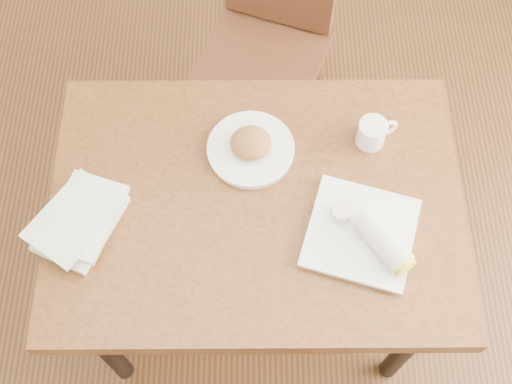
{
  "coord_description": "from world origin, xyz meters",
  "views": [
    {
      "loc": [
        -0.0,
        -0.77,
        2.32
      ],
      "look_at": [
        0.0,
        0.0,
        0.8
      ],
      "focal_mm": 45.0,
      "sensor_mm": 36.0,
      "label": 1
    }
  ],
  "objects_px": {
    "chair_far": "(269,31)",
    "plate_burrito": "(368,235)",
    "table": "(256,214)",
    "coffee_mug": "(373,132)",
    "plate_scone": "(251,147)",
    "book_stack": "(80,220)"
  },
  "relations": [
    {
      "from": "coffee_mug",
      "to": "plate_scone",
      "type": "bearing_deg",
      "value": -174.1
    },
    {
      "from": "coffee_mug",
      "to": "chair_far",
      "type": "bearing_deg",
      "value": 115.93
    },
    {
      "from": "chair_far",
      "to": "book_stack",
      "type": "distance_m",
      "value": 1.01
    },
    {
      "from": "plate_scone",
      "to": "plate_burrito",
      "type": "bearing_deg",
      "value": -41.64
    },
    {
      "from": "plate_scone",
      "to": "coffee_mug",
      "type": "xyz_separation_m",
      "value": [
        0.34,
        0.04,
        0.02
      ]
    },
    {
      "from": "coffee_mug",
      "to": "book_stack",
      "type": "height_order",
      "value": "coffee_mug"
    },
    {
      "from": "table",
      "to": "plate_scone",
      "type": "distance_m",
      "value": 0.19
    },
    {
      "from": "plate_burrito",
      "to": "coffee_mug",
      "type": "bearing_deg",
      "value": 82.85
    },
    {
      "from": "table",
      "to": "plate_burrito",
      "type": "bearing_deg",
      "value": -21.86
    },
    {
      "from": "table",
      "to": "book_stack",
      "type": "distance_m",
      "value": 0.48
    },
    {
      "from": "chair_far",
      "to": "plate_burrito",
      "type": "distance_m",
      "value": 0.95
    },
    {
      "from": "table",
      "to": "coffee_mug",
      "type": "bearing_deg",
      "value": 29.95
    },
    {
      "from": "table",
      "to": "plate_scone",
      "type": "xyz_separation_m",
      "value": [
        -0.01,
        0.15,
        0.11
      ]
    },
    {
      "from": "table",
      "to": "plate_burrito",
      "type": "distance_m",
      "value": 0.33
    },
    {
      "from": "coffee_mug",
      "to": "plate_burrito",
      "type": "distance_m",
      "value": 0.31
    },
    {
      "from": "chair_far",
      "to": "plate_scone",
      "type": "bearing_deg",
      "value": -95.82
    },
    {
      "from": "table",
      "to": "plate_scone",
      "type": "height_order",
      "value": "plate_scone"
    },
    {
      "from": "coffee_mug",
      "to": "table",
      "type": "bearing_deg",
      "value": -150.05
    },
    {
      "from": "plate_scone",
      "to": "book_stack",
      "type": "distance_m",
      "value": 0.5
    },
    {
      "from": "table",
      "to": "book_stack",
      "type": "relative_size",
      "value": 3.85
    },
    {
      "from": "table",
      "to": "book_stack",
      "type": "height_order",
      "value": "book_stack"
    },
    {
      "from": "chair_far",
      "to": "plate_burrito",
      "type": "bearing_deg",
      "value": -74.67
    }
  ]
}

